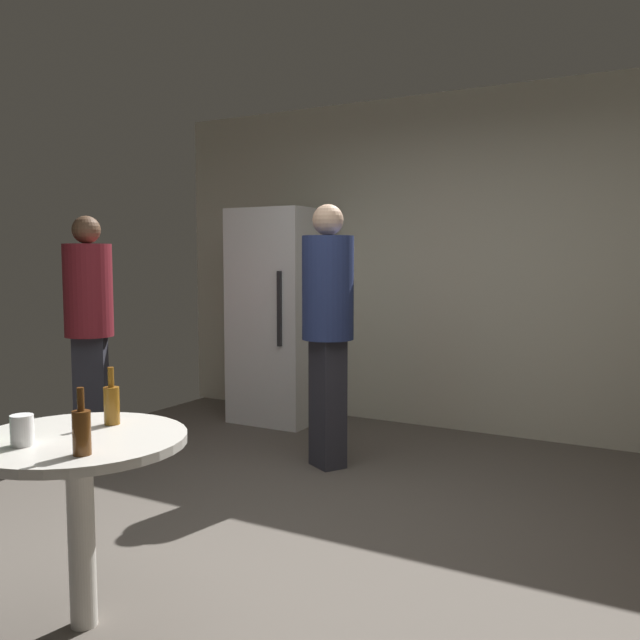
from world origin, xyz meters
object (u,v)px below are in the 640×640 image
at_px(beer_bottle_brown, 82,430).
at_px(person_in_maroon_shirt, 89,315).
at_px(beer_bottle_amber, 112,404).
at_px(plastic_cup_white, 22,430).
at_px(refrigerator, 280,316).
at_px(person_in_navy_shirt, 328,315).
at_px(foreground_table, 79,464).

height_order(beer_bottle_brown, person_in_maroon_shirt, person_in_maroon_shirt).
relative_size(beer_bottle_amber, person_in_maroon_shirt, 0.14).
distance_m(beer_bottle_brown, plastic_cup_white, 0.28).
distance_m(beer_bottle_amber, plastic_cup_white, 0.38).
bearing_deg(plastic_cup_white, beer_bottle_amber, 83.41).
xyz_separation_m(refrigerator, person_in_maroon_shirt, (-0.69, -1.46, 0.09)).
height_order(beer_bottle_amber, person_in_navy_shirt, person_in_navy_shirt).
distance_m(foreground_table, person_in_navy_shirt, 2.23).
relative_size(foreground_table, person_in_maroon_shirt, 0.47).
bearing_deg(refrigerator, beer_bottle_amber, -69.59).
bearing_deg(plastic_cup_white, person_in_navy_shirt, 91.65).
bearing_deg(plastic_cup_white, foreground_table, 68.25).
distance_m(plastic_cup_white, person_in_maroon_shirt, 2.57).
distance_m(refrigerator, plastic_cup_white, 3.50).
distance_m(plastic_cup_white, person_in_navy_shirt, 2.39).
xyz_separation_m(person_in_navy_shirt, person_in_maroon_shirt, (-1.68, -0.50, -0.03)).
distance_m(foreground_table, beer_bottle_brown, 0.32).
bearing_deg(person_in_maroon_shirt, foreground_table, 12.49).
bearing_deg(refrigerator, beer_bottle_brown, -68.12).
relative_size(beer_bottle_amber, beer_bottle_brown, 1.00).
xyz_separation_m(beer_bottle_brown, person_in_navy_shirt, (-0.34, 2.35, 0.20)).
xyz_separation_m(foreground_table, person_in_navy_shirt, (-0.14, 2.19, 0.39)).
bearing_deg(beer_bottle_amber, plastic_cup_white, -96.59).
bearing_deg(foreground_table, beer_bottle_brown, -38.06).
relative_size(beer_bottle_brown, plastic_cup_white, 2.09).
relative_size(beer_bottle_amber, plastic_cup_white, 2.09).
xyz_separation_m(beer_bottle_amber, person_in_maroon_shirt, (-1.79, 1.50, 0.17)).
distance_m(foreground_table, plastic_cup_white, 0.25).
bearing_deg(person_in_maroon_shirt, plastic_cup_white, 8.40).
height_order(foreground_table, person_in_navy_shirt, person_in_navy_shirt).
distance_m(beer_bottle_amber, beer_bottle_brown, 0.42).
relative_size(foreground_table, person_in_navy_shirt, 0.46).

